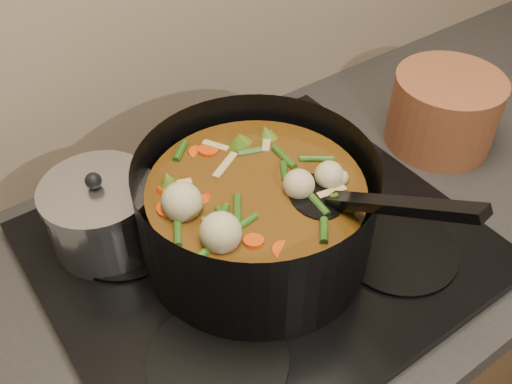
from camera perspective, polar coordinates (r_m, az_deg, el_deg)
stovetop at (r=0.87m, az=0.45°, el=-5.49°), size 0.62×0.54×0.03m
stockpot at (r=0.80m, az=0.05°, el=-2.07°), size 0.34×0.44×0.24m
saucepan at (r=0.86m, az=-15.13°, el=-2.14°), size 0.16×0.16×0.13m
terracotta_crock at (r=1.10m, az=18.26°, el=7.70°), size 0.20×0.20×0.14m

